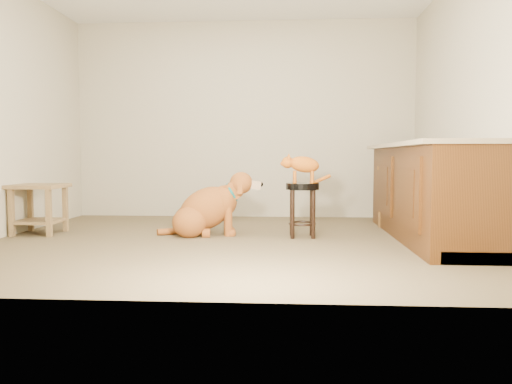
# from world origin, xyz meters

# --- Properties ---
(floor) EXTENTS (4.50, 4.00, 0.01)m
(floor) POSITION_xyz_m (0.00, 0.00, 0.00)
(floor) COLOR brown
(floor) RESTS_ON ground
(room_shell) EXTENTS (4.54, 4.04, 2.62)m
(room_shell) POSITION_xyz_m (0.00, 0.00, 1.68)
(room_shell) COLOR #ABA38A
(room_shell) RESTS_ON ground
(cabinet_run) EXTENTS (0.70, 2.56, 0.94)m
(cabinet_run) POSITION_xyz_m (1.94, 0.30, 0.44)
(cabinet_run) COLOR #3D200A
(cabinet_run) RESTS_ON ground
(padded_stool) EXTENTS (0.33, 0.33, 0.55)m
(padded_stool) POSITION_xyz_m (0.74, 0.30, 0.39)
(padded_stool) COLOR black
(padded_stool) RESTS_ON ground
(wood_stool) EXTENTS (0.49, 0.49, 0.70)m
(wood_stool) POSITION_xyz_m (1.85, 0.96, 0.36)
(wood_stool) COLOR brown
(wood_stool) RESTS_ON ground
(side_table) EXTENTS (0.51, 0.51, 0.52)m
(side_table) POSITION_xyz_m (-2.00, 0.33, 0.34)
(side_table) COLOR brown
(side_table) RESTS_ON ground
(golden_retriever) EXTENTS (1.09, 0.58, 0.70)m
(golden_retriever) POSITION_xyz_m (-0.24, 0.37, 0.26)
(golden_retriever) COLOR brown
(golden_retriever) RESTS_ON ground
(tabby_kitten) EXTENTS (0.52, 0.20, 0.32)m
(tabby_kitten) POSITION_xyz_m (0.73, 0.30, 0.72)
(tabby_kitten) COLOR #A04D10
(tabby_kitten) RESTS_ON padded_stool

